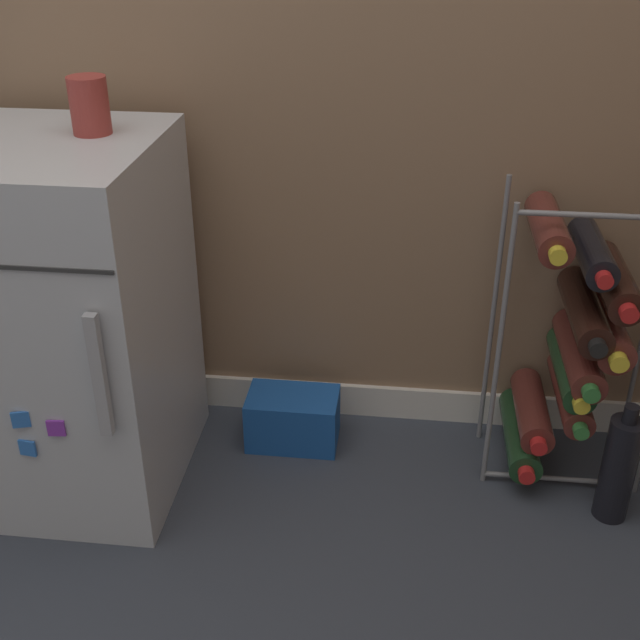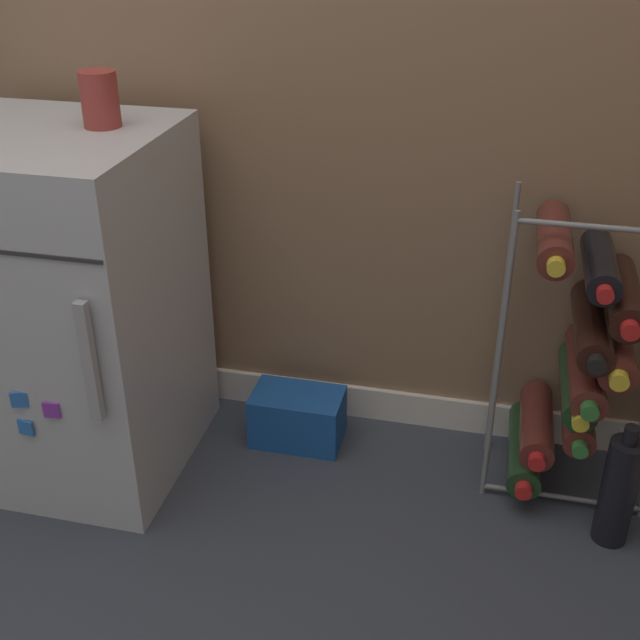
{
  "view_description": "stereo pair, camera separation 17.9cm",
  "coord_description": "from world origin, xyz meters",
  "px_view_note": "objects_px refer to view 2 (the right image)",
  "views": [
    {
      "loc": [
        0.26,
        -1.24,
        1.27
      ],
      "look_at": [
        0.08,
        0.31,
        0.41
      ],
      "focal_mm": 45.0,
      "sensor_mm": 36.0,
      "label": 1
    },
    {
      "loc": [
        0.44,
        -1.21,
        1.27
      ],
      "look_at": [
        0.08,
        0.31,
        0.41
      ],
      "focal_mm": 45.0,
      "sensor_mm": 36.0,
      "label": 2
    }
  ],
  "objects_px": {
    "mini_fridge": "(69,308)",
    "loose_bottle_floor": "(619,490)",
    "fridge_top_cup": "(100,99)",
    "wine_rack": "(578,356)",
    "soda_box": "(298,417)"
  },
  "relations": [
    {
      "from": "soda_box",
      "to": "fridge_top_cup",
      "type": "relative_size",
      "value": 2.0
    },
    {
      "from": "mini_fridge",
      "to": "fridge_top_cup",
      "type": "xyz_separation_m",
      "value": [
        0.11,
        0.07,
        0.47
      ]
    },
    {
      "from": "soda_box",
      "to": "fridge_top_cup",
      "type": "xyz_separation_m",
      "value": [
        -0.39,
        -0.1,
        0.81
      ]
    },
    {
      "from": "mini_fridge",
      "to": "fridge_top_cup",
      "type": "bearing_deg",
      "value": 31.71
    },
    {
      "from": "mini_fridge",
      "to": "fridge_top_cup",
      "type": "height_order",
      "value": "fridge_top_cup"
    },
    {
      "from": "mini_fridge",
      "to": "loose_bottle_floor",
      "type": "bearing_deg",
      "value": -1.06
    },
    {
      "from": "mini_fridge",
      "to": "loose_bottle_floor",
      "type": "distance_m",
      "value": 1.28
    },
    {
      "from": "loose_bottle_floor",
      "to": "fridge_top_cup",
      "type": "bearing_deg",
      "value": 175.46
    },
    {
      "from": "mini_fridge",
      "to": "soda_box",
      "type": "bearing_deg",
      "value": 18.41
    },
    {
      "from": "soda_box",
      "to": "mini_fridge",
      "type": "bearing_deg",
      "value": -161.59
    },
    {
      "from": "soda_box",
      "to": "loose_bottle_floor",
      "type": "bearing_deg",
      "value": -13.97
    },
    {
      "from": "wine_rack",
      "to": "loose_bottle_floor",
      "type": "distance_m",
      "value": 0.3
    },
    {
      "from": "soda_box",
      "to": "loose_bottle_floor",
      "type": "height_order",
      "value": "loose_bottle_floor"
    },
    {
      "from": "wine_rack",
      "to": "fridge_top_cup",
      "type": "xyz_separation_m",
      "value": [
        -1.03,
        -0.08,
        0.52
      ]
    },
    {
      "from": "loose_bottle_floor",
      "to": "soda_box",
      "type": "bearing_deg",
      "value": 166.03
    }
  ]
}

